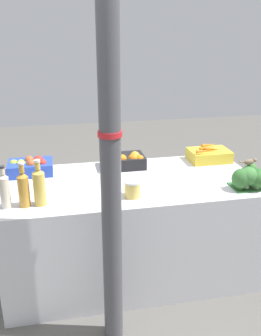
{
  "coord_description": "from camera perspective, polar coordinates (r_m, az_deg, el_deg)",
  "views": [
    {
      "loc": [
        -0.51,
        -2.51,
        1.87
      ],
      "look_at": [
        0.0,
        0.0,
        0.9
      ],
      "focal_mm": 40.0,
      "sensor_mm": 36.0,
      "label": 1
    }
  ],
  "objects": [
    {
      "name": "sparrow_bird",
      "position": [
        2.72,
        17.71,
        0.9
      ],
      "size": [
        0.14,
        0.04,
        0.05
      ],
      "rotation": [
        0.0,
        0.0,
        -0.04
      ],
      "color": "#4C3D2D",
      "rests_on": "broccoli_pile"
    },
    {
      "name": "orange_crate",
      "position": [
        3.02,
        -1.04,
        1.16
      ],
      "size": [
        0.34,
        0.24,
        0.13
      ],
      "color": "black",
      "rests_on": "market_table"
    },
    {
      "name": "ground_plane",
      "position": [
        3.17,
        0.0,
        -15.3
      ],
      "size": [
        10.0,
        10.0,
        0.0
      ],
      "primitive_type": "plane",
      "color": "#605E59"
    },
    {
      "name": "juice_bottle_amber",
      "position": [
        2.44,
        -15.98,
        -2.99
      ],
      "size": [
        0.07,
        0.07,
        0.3
      ],
      "color": "gold",
      "rests_on": "market_table"
    },
    {
      "name": "broccoli_pile",
      "position": [
        2.74,
        17.84,
        -1.34
      ],
      "size": [
        0.25,
        0.21,
        0.17
      ],
      "color": "#2D602D",
      "rests_on": "market_table"
    },
    {
      "name": "carrot_crate",
      "position": [
        3.24,
        11.88,
        1.98
      ],
      "size": [
        0.34,
        0.24,
        0.13
      ],
      "color": "gold",
      "rests_on": "market_table"
    },
    {
      "name": "juice_bottle_cloudy",
      "position": [
        2.46,
        -18.61,
        -3.22
      ],
      "size": [
        0.06,
        0.06,
        0.28
      ],
      "color": "beige",
      "rests_on": "market_table"
    },
    {
      "name": "apple_crate",
      "position": [
        2.99,
        -14.98,
        0.24
      ],
      "size": [
        0.34,
        0.24,
        0.13
      ],
      "color": "#2847B7",
      "rests_on": "market_table"
    },
    {
      "name": "support_pole",
      "position": [
        2.0,
        -3.09,
        1.93
      ],
      "size": [
        0.13,
        0.13,
        2.45
      ],
      "color": "#4C4C51",
      "rests_on": "ground_plane"
    },
    {
      "name": "juice_bottle_golden",
      "position": [
        2.43,
        -13.73,
        -2.69
      ],
      "size": [
        0.08,
        0.08,
        0.31
      ],
      "color": "gold",
      "rests_on": "market_table"
    },
    {
      "name": "pickle_jar",
      "position": [
        2.5,
        0.27,
        -3.19
      ],
      "size": [
        0.11,
        0.11,
        0.11
      ],
      "color": "#DBBC56",
      "rests_on": "market_table"
    },
    {
      "name": "market_table",
      "position": [
        2.96,
        0.0,
        -9.06
      ],
      "size": [
        1.88,
        0.91,
        0.8
      ],
      "primitive_type": "cube",
      "color": "silver",
      "rests_on": "ground_plane"
    }
  ]
}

